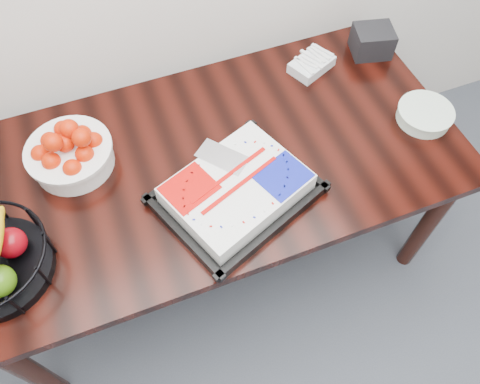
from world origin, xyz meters
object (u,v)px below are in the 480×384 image
object	(u,v)px
plate_stack	(425,115)
napkin_box	(372,41)
tangerine_bowl	(68,150)
cake_tray	(237,190)
table	(211,172)

from	to	relation	value
plate_stack	napkin_box	distance (m)	0.40
tangerine_bowl	napkin_box	xyz separation A→B (m)	(1.25, 0.13, -0.03)
tangerine_bowl	napkin_box	size ratio (longest dim) A/B	1.92
cake_tray	tangerine_bowl	xyz separation A→B (m)	(-0.48, 0.33, 0.04)
tangerine_bowl	napkin_box	world-z (taller)	tangerine_bowl
napkin_box	tangerine_bowl	bearing A→B (deg)	-173.90
tangerine_bowl	plate_stack	xyz separation A→B (m)	(1.25, -0.26, -0.05)
tangerine_bowl	plate_stack	world-z (taller)	tangerine_bowl
cake_tray	napkin_box	bearing A→B (deg)	31.26
table	tangerine_bowl	xyz separation A→B (m)	(-0.45, 0.14, 0.17)
tangerine_bowl	napkin_box	bearing A→B (deg)	6.10
plate_stack	napkin_box	xyz separation A→B (m)	(0.00, 0.40, 0.03)
cake_tray	napkin_box	distance (m)	0.90
cake_tray	table	bearing A→B (deg)	98.38
table	cake_tray	bearing A→B (deg)	-81.62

